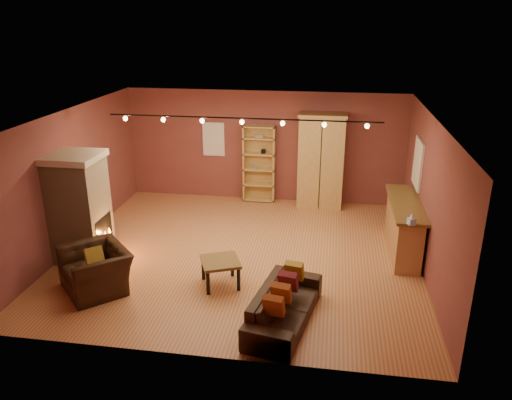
% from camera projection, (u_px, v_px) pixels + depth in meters
% --- Properties ---
extents(floor, '(7.00, 7.00, 0.00)m').
position_uv_depth(floor, '(241.00, 254.00, 10.08)').
color(floor, '#AD6A3D').
rests_on(floor, ground).
extents(ceiling, '(7.00, 7.00, 0.00)m').
position_uv_depth(ceiling, '(240.00, 116.00, 9.10)').
color(ceiling, brown).
rests_on(ceiling, back_wall).
extents(back_wall, '(7.00, 0.02, 2.80)m').
position_uv_depth(back_wall, '(264.00, 147.00, 12.59)').
color(back_wall, brown).
rests_on(back_wall, floor).
extents(left_wall, '(0.02, 6.50, 2.80)m').
position_uv_depth(left_wall, '(71.00, 180.00, 10.09)').
color(left_wall, brown).
rests_on(left_wall, floor).
extents(right_wall, '(0.02, 6.50, 2.80)m').
position_uv_depth(right_wall, '(429.00, 198.00, 9.08)').
color(right_wall, brown).
rests_on(right_wall, floor).
extents(fireplace, '(1.01, 0.98, 2.12)m').
position_uv_depth(fireplace, '(80.00, 207.00, 9.59)').
color(fireplace, tan).
rests_on(fireplace, floor).
extents(back_window, '(0.56, 0.04, 0.86)m').
position_uv_depth(back_window, '(214.00, 139.00, 12.71)').
color(back_window, white).
rests_on(back_window, back_wall).
extents(bookcase, '(0.81, 0.31, 1.97)m').
position_uv_depth(bookcase, '(259.00, 163.00, 12.65)').
color(bookcase, tan).
rests_on(bookcase, floor).
extents(armoire, '(1.15, 0.66, 2.34)m').
position_uv_depth(armoire, '(321.00, 161.00, 12.19)').
color(armoire, tan).
rests_on(armoire, floor).
extents(bar_counter, '(0.60, 2.23, 1.07)m').
position_uv_depth(bar_counter, '(403.00, 227.00, 10.01)').
color(bar_counter, tan).
rests_on(bar_counter, floor).
extents(tissue_box, '(0.14, 0.14, 0.21)m').
position_uv_depth(tissue_box, '(412.00, 220.00, 8.76)').
color(tissue_box, '#93C1EB').
rests_on(tissue_box, bar_counter).
extents(right_window, '(0.05, 0.90, 1.00)m').
position_uv_depth(right_window, '(418.00, 164.00, 10.29)').
color(right_window, white).
rests_on(right_window, right_wall).
extents(loveseat, '(0.93, 2.04, 0.80)m').
position_uv_depth(loveseat, '(284.00, 300.00, 7.72)').
color(loveseat, black).
rests_on(loveseat, floor).
extents(armchair, '(1.35, 1.36, 1.02)m').
position_uv_depth(armchair, '(95.00, 263.00, 8.62)').
color(armchair, black).
rests_on(armchair, floor).
extents(coffee_table, '(0.85, 0.85, 0.49)m').
position_uv_depth(coffee_table, '(220.00, 264.00, 8.79)').
color(coffee_table, brown).
rests_on(coffee_table, floor).
extents(track_rail, '(5.20, 0.09, 0.13)m').
position_uv_depth(track_rail, '(242.00, 120.00, 9.32)').
color(track_rail, black).
rests_on(track_rail, ceiling).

